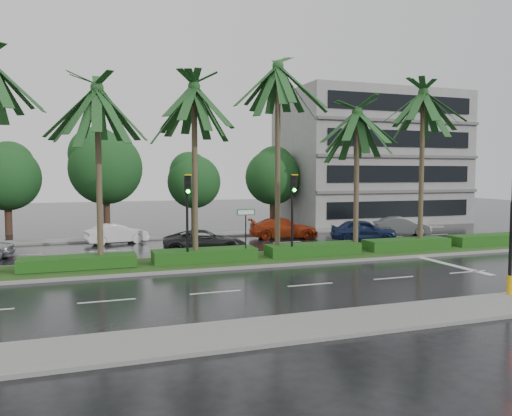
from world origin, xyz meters
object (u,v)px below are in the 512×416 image
object	(u,v)px
street_sign	(246,222)
car_white	(117,234)
car_red	(283,228)
signal_median_left	(187,206)
car_darkgrey	(205,242)
car_grey	(402,226)
car_blue	(363,230)

from	to	relation	value
street_sign	car_white	distance (m)	11.16
car_red	car_white	bearing A→B (deg)	95.82
signal_median_left	car_darkgrey	size ratio (longest dim) A/B	0.92
car_white	car_red	size ratio (longest dim) A/B	0.81
street_sign	car_grey	size ratio (longest dim) A/B	0.64
signal_median_left	car_blue	xyz separation A→B (m)	(13.00, 5.45, -2.26)
car_white	car_blue	xyz separation A→B (m)	(15.71, -4.20, 0.09)
car_darkgrey	car_white	bearing A→B (deg)	47.60
car_blue	car_grey	distance (m)	4.95
car_white	car_blue	size ratio (longest dim) A/B	0.91
street_sign	car_blue	world-z (taller)	street_sign
car_white	car_blue	world-z (taller)	car_blue
car_grey	street_sign	bearing A→B (deg)	139.63
signal_median_left	car_grey	bearing A→B (deg)	23.22
car_darkgrey	car_grey	distance (m)	16.08
signal_median_left	car_darkgrey	world-z (taller)	signal_median_left
signal_median_left	car_white	xyz separation A→B (m)	(-2.71, 9.66, -2.35)
car_blue	car_grey	size ratio (longest dim) A/B	1.07
car_white	car_grey	bearing A→B (deg)	-108.02
street_sign	car_blue	distance (m)	11.39
car_grey	car_red	bearing A→B (deg)	105.91
signal_median_left	car_white	distance (m)	10.30
street_sign	car_darkgrey	distance (m)	4.34
signal_median_left	car_grey	size ratio (longest dim) A/B	1.08
car_grey	car_white	bearing A→B (deg)	106.76
street_sign	car_grey	distance (m)	16.31
signal_median_left	car_white	size ratio (longest dim) A/B	1.11
street_sign	car_red	xyz separation A→B (m)	(5.50, 8.42, -1.42)
car_white	car_darkgrey	xyz separation A→B (m)	(4.50, -5.57, 0.01)
car_red	car_blue	xyz separation A→B (m)	(4.50, -3.15, 0.03)
car_white	car_darkgrey	world-z (taller)	car_darkgrey
street_sign	car_red	bearing A→B (deg)	56.84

